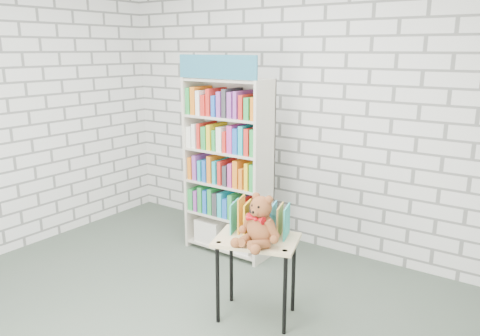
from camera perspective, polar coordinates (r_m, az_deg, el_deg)
The scene contains 6 objects.
ground at distance 3.73m, azimuth -8.77°, elevation -18.49°, with size 4.50×4.50×0.00m, color #434F43.
room_shell at distance 3.15m, azimuth -10.02°, elevation 9.98°, with size 4.52×4.02×2.81m.
bookshelf at distance 4.59m, azimuth -1.45°, elevation 0.25°, with size 0.87×0.34×1.96m.
display_table at distance 3.54m, azimuth 2.04°, elevation -9.90°, with size 0.70×0.58×0.65m.
table_books at distance 3.55m, azimuth 2.49°, elevation -6.10°, with size 0.46×0.30×0.25m.
teddy_bear at distance 3.36m, azimuth 2.38°, elevation -6.91°, with size 0.34×0.32×0.37m.
Camera 1 is at (2.22, -2.22, 2.01)m, focal length 35.00 mm.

